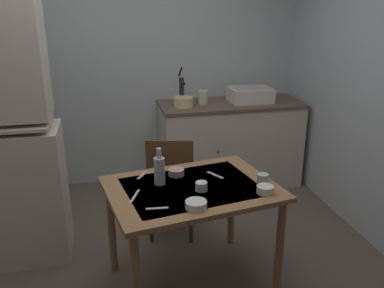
# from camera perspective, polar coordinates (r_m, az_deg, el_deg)

# --- Properties ---
(ground_plane) EXTENTS (4.62, 4.62, 0.00)m
(ground_plane) POSITION_cam_1_polar(r_m,az_deg,el_deg) (3.25, -3.71, -17.62)
(ground_plane) COLOR brown
(wall_back) EXTENTS (3.65, 0.10, 2.64)m
(wall_back) POSITION_cam_1_polar(r_m,az_deg,el_deg) (4.49, -7.75, 11.08)
(wall_back) COLOR #B5C2C5
(wall_back) RESTS_ON ground
(counter_cabinet) EXTENTS (1.53, 0.64, 0.93)m
(counter_cabinet) POSITION_cam_1_polar(r_m,az_deg,el_deg) (4.52, 5.32, 0.08)
(counter_cabinet) COLOR beige
(counter_cabinet) RESTS_ON ground
(sink_basin) EXTENTS (0.44, 0.34, 0.15)m
(sink_basin) POSITION_cam_1_polar(r_m,az_deg,el_deg) (4.44, 8.17, 6.89)
(sink_basin) COLOR silver
(sink_basin) RESTS_ON counter_cabinet
(hand_pump) EXTENTS (0.05, 0.27, 0.39)m
(hand_pump) POSITION_cam_1_polar(r_m,az_deg,el_deg) (4.27, -1.47, 7.83)
(hand_pump) COLOR #232328
(hand_pump) RESTS_ON counter_cabinet
(mixing_bowl_counter) EXTENTS (0.20, 0.20, 0.10)m
(mixing_bowl_counter) POSITION_cam_1_polar(r_m,az_deg,el_deg) (4.20, -1.23, 5.97)
(mixing_bowl_counter) COLOR beige
(mixing_bowl_counter) RESTS_ON counter_cabinet
(stoneware_crock) EXTENTS (0.11, 0.11, 0.14)m
(stoneware_crock) POSITION_cam_1_polar(r_m,az_deg,el_deg) (4.30, 1.57, 6.59)
(stoneware_crock) COLOR beige
(stoneware_crock) RESTS_ON counter_cabinet
(dining_table) EXTENTS (1.25, 1.01, 0.77)m
(dining_table) POSITION_cam_1_polar(r_m,az_deg,el_deg) (2.81, -0.02, -7.82)
(dining_table) COLOR #976D45
(dining_table) RESTS_ON ground
(chair_far_side) EXTENTS (0.49, 0.49, 0.93)m
(chair_far_side) POSITION_cam_1_polar(r_m,az_deg,el_deg) (3.45, -2.92, -5.65)
(chair_far_side) COLOR #4E3623
(chair_far_side) RESTS_ON ground
(serving_bowl_wide) EXTENTS (0.11, 0.11, 0.05)m
(serving_bowl_wide) POSITION_cam_1_polar(r_m,az_deg,el_deg) (2.71, 10.23, -6.32)
(serving_bowl_wide) COLOR white
(serving_bowl_wide) RESTS_ON dining_table
(soup_bowl_small) EXTENTS (0.13, 0.13, 0.05)m
(soup_bowl_small) POSITION_cam_1_polar(r_m,az_deg,el_deg) (2.48, 0.56, -8.53)
(soup_bowl_small) COLOR white
(soup_bowl_small) RESTS_ON dining_table
(sauce_dish) EXTENTS (0.12, 0.12, 0.05)m
(sauce_dish) POSITION_cam_1_polar(r_m,az_deg,el_deg) (2.93, -2.24, -3.97)
(sauce_dish) COLOR tan
(sauce_dish) RESTS_ON dining_table
(teacup_cream) EXTENTS (0.08, 0.08, 0.07)m
(teacup_cream) POSITION_cam_1_polar(r_m,az_deg,el_deg) (2.85, 9.91, -4.82)
(teacup_cream) COLOR #ADD1C1
(teacup_cream) RESTS_ON dining_table
(teacup_mint) EXTENTS (0.08, 0.08, 0.06)m
(teacup_mint) POSITION_cam_1_polar(r_m,az_deg,el_deg) (2.70, 1.32, -5.97)
(teacup_mint) COLOR white
(teacup_mint) RESTS_ON dining_table
(glass_bottle) EXTENTS (0.08, 0.08, 0.26)m
(glass_bottle) POSITION_cam_1_polar(r_m,az_deg,el_deg) (2.77, -4.61, -3.65)
(glass_bottle) COLOR #B7BCC1
(glass_bottle) RESTS_ON dining_table
(table_knife) EXTENTS (0.09, 0.19, 0.00)m
(table_knife) POSITION_cam_1_polar(r_m,az_deg,el_deg) (2.65, -8.08, -7.32)
(table_knife) COLOR silver
(table_knife) RESTS_ON dining_table
(teaspoon_near_bowl) EXTENTS (0.14, 0.03, 0.00)m
(teaspoon_near_bowl) POSITION_cam_1_polar(r_m,az_deg,el_deg) (2.49, -4.93, -9.01)
(teaspoon_near_bowl) COLOR beige
(teaspoon_near_bowl) RESTS_ON dining_table
(teaspoon_by_cup) EXTENTS (0.10, 0.15, 0.00)m
(teaspoon_by_cup) POSITION_cam_1_polar(r_m,az_deg,el_deg) (2.94, 3.27, -4.38)
(teaspoon_by_cup) COLOR beige
(teaspoon_by_cup) RESTS_ON dining_table
(serving_spoon) EXTENTS (0.09, 0.13, 0.00)m
(serving_spoon) POSITION_cam_1_polar(r_m,az_deg,el_deg) (2.95, -7.02, -4.39)
(serving_spoon) COLOR beige
(serving_spoon) RESTS_ON dining_table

